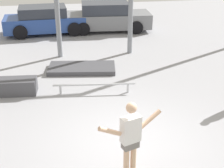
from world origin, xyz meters
TOP-DOWN VIEW (x-y plane):
  - ground_plane at (0.00, 0.00)m, footprint 36.00×36.00m
  - skateboarder at (-0.16, -1.10)m, footprint 1.37×0.56m
  - manual_pad at (-0.71, 4.67)m, footprint 2.58×1.48m
  - grind_rail at (-0.47, 2.70)m, footprint 2.59×0.33m
  - parked_car_blue at (-2.11, 10.04)m, footprint 4.31×2.05m
  - parked_car_grey at (1.10, 10.09)m, footprint 4.48×2.12m

SIDE VIEW (x-z plane):
  - ground_plane at x=0.00m, z-range 0.00..0.00m
  - manual_pad at x=-0.71m, z-range 0.00..0.17m
  - grind_rail at x=-0.47m, z-range 0.10..0.43m
  - parked_car_blue at x=-2.11m, z-range -0.01..1.37m
  - parked_car_grey at x=1.10m, z-range -0.03..1.45m
  - skateboarder at x=-0.16m, z-range 0.09..1.74m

